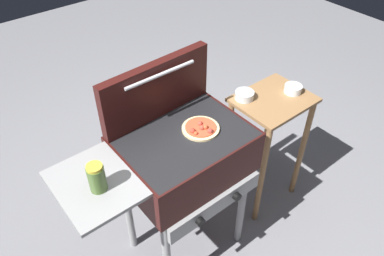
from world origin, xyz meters
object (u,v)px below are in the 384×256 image
Objects in this scene: prep_table at (268,130)px; topping_bowl_far at (293,89)px; grill at (183,158)px; pizza_pepperoni at (201,128)px; sauce_jar at (97,178)px; topping_bowl_near at (244,95)px.

prep_table is 0.30m from topping_bowl_far.
prep_table is at bearing 0.37° from grill.
sauce_jar is at bearing -177.79° from pizza_pepperoni.
sauce_jar is at bearing -177.91° from prep_table.
pizza_pepperoni is at bearing 179.65° from topping_bowl_far.
sauce_jar is at bearing -179.21° from topping_bowl_far.
grill is 0.51m from sauce_jar.
prep_table is at bearing -39.43° from topping_bowl_near.
sauce_jar reaches higher than topping_bowl_near.
grill reaches higher than topping_bowl_far.
grill is 9.25× the size of topping_bowl_far.
pizza_pepperoni is 1.39× the size of sauce_jar.
topping_bowl_near is at bearing 140.57° from prep_table.
topping_bowl_far is (0.71, -0.00, -0.07)m from pizza_pepperoni.
topping_bowl_near is (1.00, 0.15, -0.13)m from sauce_jar.
pizza_pepperoni is at bearing 2.21° from sauce_jar.
pizza_pepperoni is 1.79× the size of topping_bowl_far.
pizza_pepperoni reaches higher than grill.
prep_table is (1.14, 0.04, -0.39)m from sauce_jar.
grill is 0.70m from prep_table.
topping_bowl_far is at bearing -10.06° from prep_table.
sauce_jar is (-0.57, -0.02, 0.06)m from pizza_pepperoni.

